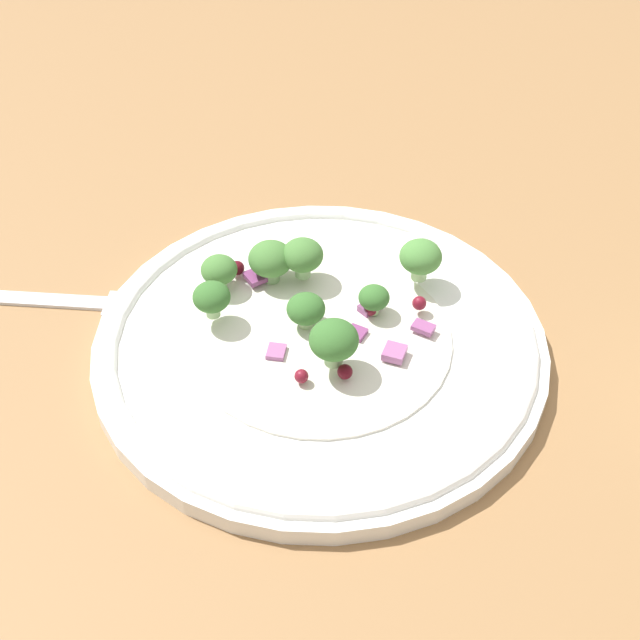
% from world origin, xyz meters
% --- Properties ---
extents(ground_plane, '(1.80, 1.80, 0.02)m').
position_xyz_m(ground_plane, '(0.00, 0.00, -0.01)').
color(ground_plane, olive).
extents(plate, '(0.28, 0.28, 0.02)m').
position_xyz_m(plate, '(0.00, 0.02, 0.01)').
color(plate, white).
rests_on(plate, ground_plane).
extents(dressing_pool, '(0.16, 0.16, 0.00)m').
position_xyz_m(dressing_pool, '(0.00, 0.02, 0.01)').
color(dressing_pool, white).
rests_on(dressing_pool, plate).
extents(broccoli_floret_0, '(0.02, 0.02, 0.02)m').
position_xyz_m(broccoli_floret_0, '(0.02, 0.09, 0.03)').
color(broccoli_floret_0, '#9EC684').
rests_on(broccoli_floret_0, plate).
extents(broccoli_floret_1, '(0.02, 0.02, 0.02)m').
position_xyz_m(broccoli_floret_1, '(0.02, -0.01, 0.03)').
color(broccoli_floret_1, '#9EC684').
rests_on(broccoli_floret_1, plate).
extents(broccoli_floret_2, '(0.03, 0.03, 0.03)m').
position_xyz_m(broccoli_floret_2, '(-0.03, 0.02, 0.04)').
color(broccoli_floret_2, '#8EB77A').
rests_on(broccoli_floret_2, plate).
extents(broccoli_floret_3, '(0.03, 0.03, 0.03)m').
position_xyz_m(broccoli_floret_3, '(0.05, -0.05, 0.04)').
color(broccoli_floret_3, '#9EC684').
rests_on(broccoli_floret_3, plate).
extents(broccoli_floret_4, '(0.03, 0.03, 0.03)m').
position_xyz_m(broccoli_floret_4, '(0.06, 0.05, 0.03)').
color(broccoli_floret_4, '#8EB77A').
rests_on(broccoli_floret_4, plate).
extents(broccoli_floret_5, '(0.02, 0.02, 0.02)m').
position_xyz_m(broccoli_floret_5, '(0.05, 0.09, 0.03)').
color(broccoli_floret_5, '#9EC684').
rests_on(broccoli_floret_5, plate).
extents(broccoli_floret_6, '(0.03, 0.03, 0.03)m').
position_xyz_m(broccoli_floret_6, '(0.05, 0.03, 0.03)').
color(broccoli_floret_6, '#8EB77A').
rests_on(broccoli_floret_6, plate).
extents(broccoli_floret_7, '(0.02, 0.02, 0.02)m').
position_xyz_m(broccoli_floret_7, '(0.01, 0.03, 0.03)').
color(broccoli_floret_7, '#ADD18E').
rests_on(broccoli_floret_7, plate).
extents(cranberry_0, '(0.01, 0.01, 0.01)m').
position_xyz_m(cranberry_0, '(0.02, -0.01, 0.02)').
color(cranberry_0, maroon).
rests_on(cranberry_0, plate).
extents(cranberry_1, '(0.01, 0.01, 0.01)m').
position_xyz_m(cranberry_1, '(0.02, -0.04, 0.02)').
color(cranberry_1, maroon).
rests_on(cranberry_1, plate).
extents(cranberry_2, '(0.01, 0.01, 0.01)m').
position_xyz_m(cranberry_2, '(-0.04, 0.04, 0.02)').
color(cranberry_2, maroon).
rests_on(cranberry_2, plate).
extents(cranberry_3, '(0.01, 0.01, 0.01)m').
position_xyz_m(cranberry_3, '(0.06, 0.07, 0.02)').
color(cranberry_3, '#4C0A14').
rests_on(cranberry_3, plate).
extents(cranberry_4, '(0.01, 0.01, 0.01)m').
position_xyz_m(cranberry_4, '(-0.04, 0.01, 0.02)').
color(cranberry_4, '#4C0A14').
rests_on(cranberry_4, plate).
extents(onion_bit_0, '(0.02, 0.02, 0.01)m').
position_xyz_m(onion_bit_0, '(-0.02, -0.02, 0.02)').
color(onion_bit_0, '#A35B93').
rests_on(onion_bit_0, plate).
extents(onion_bit_1, '(0.02, 0.02, 0.01)m').
position_xyz_m(onion_bit_1, '(0.02, -0.01, 0.02)').
color(onion_bit_1, '#934C84').
rests_on(onion_bit_1, plate).
extents(onion_bit_2, '(0.01, 0.02, 0.00)m').
position_xyz_m(onion_bit_2, '(0.00, -0.04, 0.02)').
color(onion_bit_2, '#934C84').
rests_on(onion_bit_2, plate).
extents(onion_bit_3, '(0.02, 0.02, 0.00)m').
position_xyz_m(onion_bit_3, '(0.05, 0.06, 0.02)').
color(onion_bit_3, '#843D75').
rests_on(onion_bit_3, plate).
extents(onion_bit_4, '(0.02, 0.02, 0.01)m').
position_xyz_m(onion_bit_4, '(-0.00, 0.00, 0.01)').
color(onion_bit_4, '#843D75').
rests_on(onion_bit_4, plate).
extents(onion_bit_5, '(0.01, 0.01, 0.01)m').
position_xyz_m(onion_bit_5, '(-0.01, 0.05, 0.01)').
color(onion_bit_5, '#A35B93').
rests_on(onion_bit_5, plate).
extents(fork, '(0.04, 0.19, 0.01)m').
position_xyz_m(fork, '(0.06, 0.21, 0.00)').
color(fork, silver).
rests_on(fork, ground_plane).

